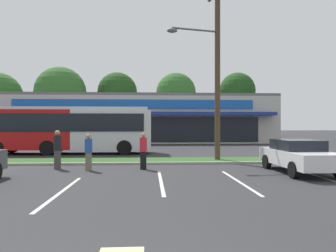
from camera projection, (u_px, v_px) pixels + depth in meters
grass_median at (141, 161)px, 17.00m from camera, size 56.00×2.20×0.12m
curb_lip at (140, 163)px, 15.79m from camera, size 56.00×0.24×0.12m
parking_stripe_0 at (62, 191)px, 9.35m from camera, size 0.12×4.80×0.01m
parking_stripe_1 at (161, 181)px, 11.00m from camera, size 0.12×4.80×0.01m
parking_stripe_2 at (239, 181)px, 11.03m from camera, size 0.12×4.80×0.01m
parking_stripe_3 at (330, 180)px, 11.32m from camera, size 0.12×4.80×0.01m
storefront_building at (137, 119)px, 38.57m from camera, size 31.68×12.69×5.50m
tree_left at (60, 92)px, 44.80m from camera, size 7.29×7.29×10.40m
tree_mid_left at (117, 92)px, 48.32m from camera, size 6.11×6.11×10.21m
tree_mid at (176, 93)px, 45.50m from camera, size 5.79×5.79×9.66m
tree_mid_right at (237, 91)px, 49.24m from camera, size 5.63×5.63×10.34m
utility_pole at (215, 65)px, 17.04m from camera, size 3.15×2.37×9.89m
city_bus at (66, 129)px, 21.77m from camera, size 11.93×2.68×3.25m
car_2 at (299, 155)px, 13.08m from camera, size 1.98×4.36×1.38m
pedestrian_near_bench at (89, 152)px, 13.72m from camera, size 0.33×0.33×1.62m
pedestrian_by_pole at (57, 149)px, 14.20m from camera, size 0.36×0.36×1.77m
pedestrian_mid at (143, 151)px, 14.08m from camera, size 0.33×0.33×1.66m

